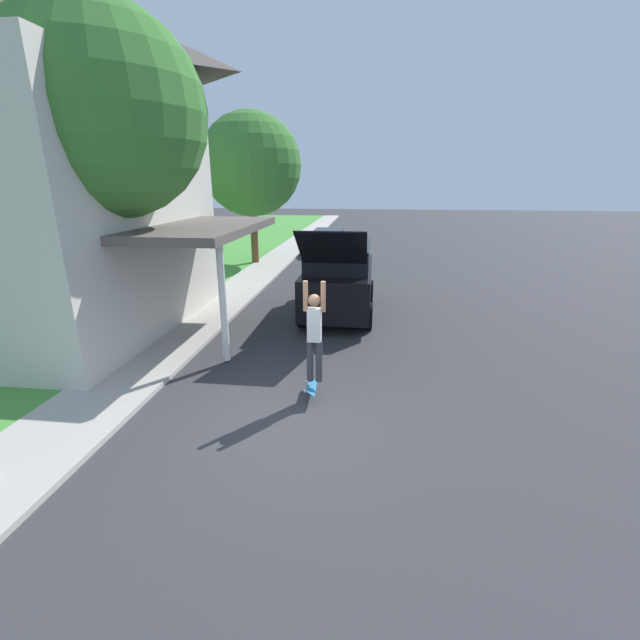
% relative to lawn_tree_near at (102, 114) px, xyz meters
% --- Properties ---
extents(ground_plane, '(120.00, 120.00, 0.00)m').
position_rel_lawn_tree_near_xyz_m(ground_plane, '(4.41, -3.16, -5.41)').
color(ground_plane, '#333335').
extents(lawn, '(10.00, 80.00, 0.08)m').
position_rel_lawn_tree_near_xyz_m(lawn, '(-3.59, 2.84, -5.37)').
color(lawn, '#478E38').
rests_on(lawn, ground_plane).
extents(sidewalk, '(1.80, 80.00, 0.10)m').
position_rel_lawn_tree_near_xyz_m(sidewalk, '(0.81, 2.84, -5.36)').
color(sidewalk, '#ADA89E').
rests_on(sidewalk, ground_plane).
extents(lawn_tree_near, '(4.48, 4.48, 7.59)m').
position_rel_lawn_tree_near_xyz_m(lawn_tree_near, '(0.00, 0.00, 0.00)').
color(lawn_tree_near, brown).
rests_on(lawn_tree_near, lawn).
extents(lawn_tree_far, '(4.83, 4.83, 7.11)m').
position_rel_lawn_tree_near_xyz_m(lawn_tree_far, '(-0.04, 11.65, -0.64)').
color(lawn_tree_far, brown).
rests_on(lawn_tree_far, lawn).
extents(suv_parked, '(2.14, 5.47, 2.93)m').
position_rel_lawn_tree_near_xyz_m(suv_parked, '(4.89, 3.69, -4.23)').
color(suv_parked, black).
rests_on(suv_parked, ground_plane).
extents(car_down_street, '(1.95, 4.16, 1.38)m').
position_rel_lawn_tree_near_xyz_m(car_down_street, '(3.30, 15.58, -4.75)').
color(car_down_street, '#B7B7BC').
rests_on(car_down_street, ground_plane).
extents(skateboarder, '(0.41, 0.23, 1.95)m').
position_rel_lawn_tree_near_xyz_m(skateboarder, '(4.89, -2.08, -4.01)').
color(skateboarder, '#38383D').
rests_on(skateboarder, ground_plane).
extents(skateboard, '(0.26, 0.83, 0.26)m').
position_rel_lawn_tree_near_xyz_m(skateboard, '(4.82, -2.04, -5.17)').
color(skateboard, '#236B99').
rests_on(skateboard, ground_plane).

